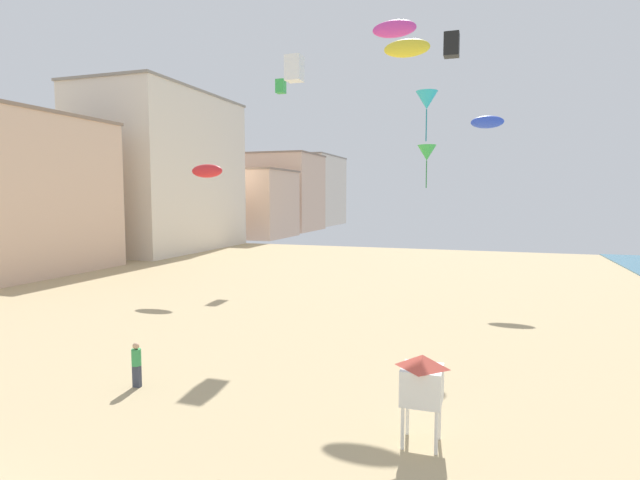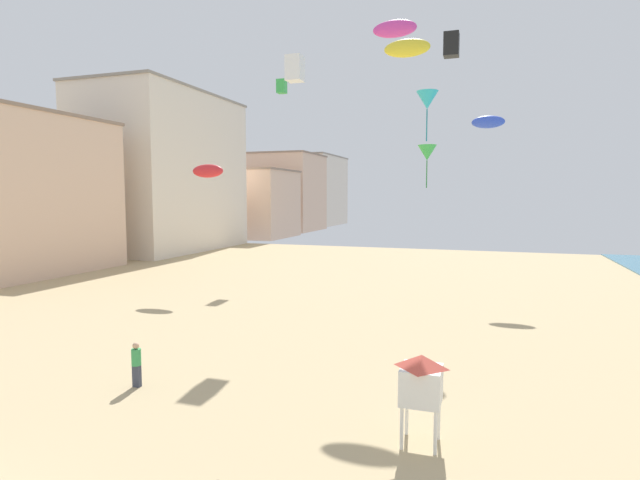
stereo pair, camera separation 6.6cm
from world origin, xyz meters
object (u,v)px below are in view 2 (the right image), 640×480
Objects in this scene: kite_black_box at (451,45)px; kite_blue_parafoil at (488,122)px; kite_magenta_parafoil at (395,29)px; kite_flyer at (136,362)px; kite_red_parafoil at (208,171)px; kite_green_delta at (427,153)px; kite_yellow_parafoil at (407,48)px; kite_green_box at (282,86)px; kite_white_box at (295,69)px; lifeguard_stand at (421,380)px; kite_cyan_delta at (427,100)px.

kite_black_box is 0.34× the size of kite_blue_parafoil.
kite_blue_parafoil is 1.00× the size of kite_magenta_parafoil.
kite_magenta_parafoil is at bearing 132.55° from kite_flyer.
kite_red_parafoil is at bearing -175.38° from kite_flyer.
kite_magenta_parafoil is (14.93, -5.63, 7.01)m from kite_red_parafoil.
kite_flyer is 0.77× the size of kite_green_delta.
kite_green_box reaches higher than kite_yellow_parafoil.
kite_yellow_parafoil is 4.55m from kite_magenta_parafoil.
kite_magenta_parafoil is at bearing -11.40° from kite_white_box.
kite_flyer is 29.86m from kite_blue_parafoil.
kite_black_box is at bearing 91.06° from kite_flyer.
kite_yellow_parafoil is at bearing -30.20° from kite_red_parafoil.
kite_green_delta is at bearing 102.53° from kite_black_box.
kite_green_box is 0.54× the size of kite_magenta_parafoil.
kite_green_delta is at bearing 73.67° from lifeguard_stand.
lifeguard_stand is at bearing -57.32° from kite_white_box.
kite_cyan_delta is (16.48, -3.69, 3.53)m from kite_red_parafoil.
kite_yellow_parafoil is (8.17, 8.93, 12.69)m from kite_flyer.
kite_white_box is at bearing 158.16° from kite_flyer.
kite_flyer is 10.37m from lifeguard_stand.
kite_black_box reaches higher than kite_green_delta.
kite_white_box is 10.25m from kite_green_delta.
kite_red_parafoil is (-18.32, 19.33, 6.90)m from lifeguard_stand.
kite_blue_parafoil is at bearing 68.69° from kite_magenta_parafoil.
kite_flyer is 0.59× the size of kite_cyan_delta.
lifeguard_stand is 1.21× the size of kite_yellow_parafoil.
kite_red_parafoil is at bearing 159.35° from kite_magenta_parafoil.
kite_white_box reaches higher than kite_flyer.
lifeguard_stand is (10.28, -0.96, 0.92)m from kite_flyer.
kite_magenta_parafoil is at bearing -128.63° from kite_cyan_delta.
kite_flyer is at bearing -119.91° from kite_cyan_delta.
kite_yellow_parafoil is (7.48, -5.06, -0.87)m from kite_white_box.
kite_white_box is (-9.59, 14.95, 12.64)m from lifeguard_stand.
kite_flyer is at bearing -66.36° from kite_red_parafoil.
kite_white_box is at bearing -64.40° from kite_green_box.
kite_cyan_delta is (8.44, 14.67, 11.35)m from kite_flyer.
kite_green_box is at bearing 125.95° from kite_yellow_parafoil.
kite_red_parafoil reaches higher than kite_flyer.
kite_yellow_parafoil is at bearing 118.52° from kite_flyer.
lifeguard_stand is 1.20× the size of kite_green_delta.
kite_blue_parafoil is (19.71, 6.63, 3.59)m from kite_red_parafoil.
lifeguard_stand is at bearing -92.87° from kite_black_box.
kite_yellow_parafoil is (-2.11, 9.89, 11.76)m from lifeguard_stand.
kite_white_box is at bearing -134.94° from kite_blue_parafoil.
kite_green_delta is (-1.38, 12.09, 7.20)m from lifeguard_stand.
kite_green_delta is 18.42m from kite_red_parafoil.
kite_black_box is at bearing -77.47° from kite_green_delta.
kite_green_delta is 4.82m from kite_cyan_delta.
kite_green_delta is at bearing -38.69° from kite_magenta_parafoil.
kite_yellow_parafoil is at bearing 79.20° from lifeguard_stand.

